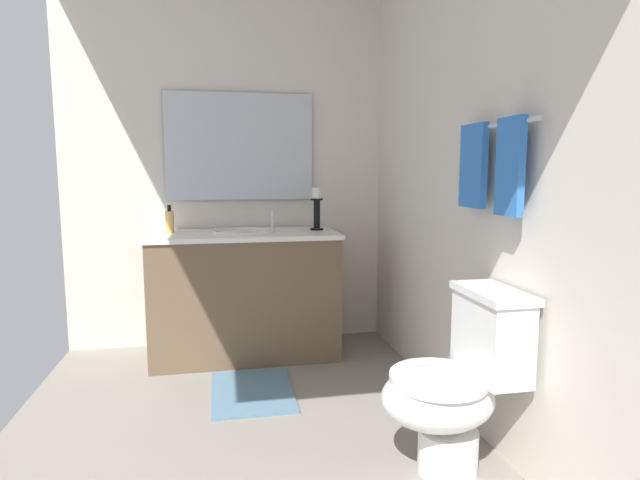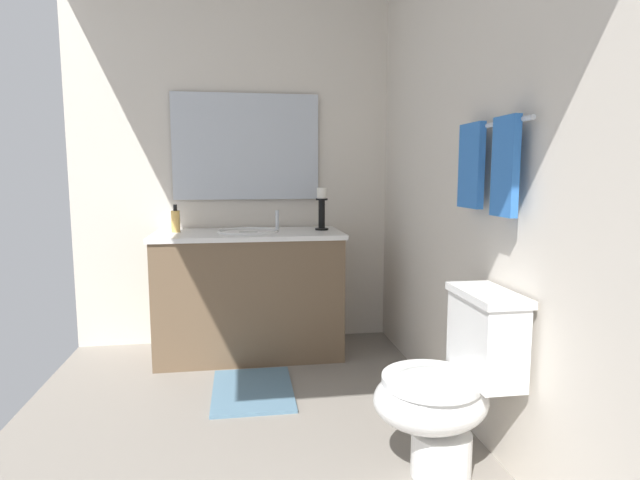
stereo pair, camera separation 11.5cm
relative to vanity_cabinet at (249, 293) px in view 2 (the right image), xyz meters
name	(u,v)px [view 2 (the right image)]	position (x,y,z in m)	size (l,w,h in m)	color
floor	(238,441)	(1.13, -0.08, -0.42)	(2.91, 2.21, 0.02)	gray
wall_back	(476,169)	(1.13, 1.03, 0.81)	(2.91, 0.04, 2.45)	silver
wall_left	(235,170)	(-0.33, -0.08, 0.81)	(0.04, 2.21, 2.45)	silver
vanity_cabinet	(249,293)	(0.00, 0.00, 0.00)	(0.58, 1.23, 0.82)	brown
sink_basin	(249,238)	(0.00, 0.00, 0.37)	(0.40, 0.40, 0.24)	white
mirror	(246,147)	(-0.28, 0.00, 0.97)	(0.02, 1.01, 0.73)	silver
candle_holder_tall	(322,208)	(-0.05, 0.49, 0.56)	(0.09, 0.09, 0.29)	black
soap_bottle	(176,221)	(-0.06, -0.47, 0.49)	(0.06, 0.06, 0.18)	#E5B259
toilet	(447,388)	(1.54, 0.75, -0.05)	(0.39, 0.54, 0.75)	white
towel_bar	(493,125)	(1.39, 0.97, 0.99)	(0.02, 0.02, 0.59)	silver
towel_near_vanity	(471,166)	(1.24, 0.95, 0.82)	(0.20, 0.03, 0.37)	blue
towel_center	(505,167)	(1.53, 0.95, 0.82)	(0.16, 0.03, 0.38)	blue
bath_mat	(253,390)	(0.62, 0.00, -0.40)	(0.60, 0.44, 0.02)	slate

